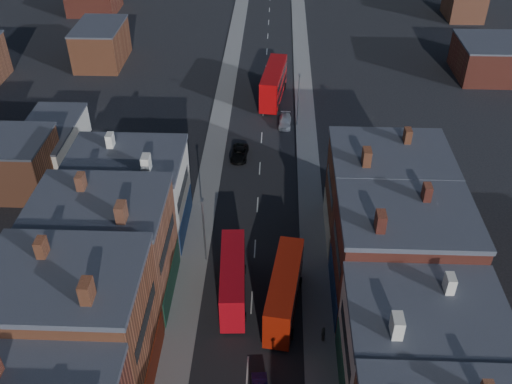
# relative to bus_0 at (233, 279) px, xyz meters

# --- Properties ---
(pavement_west) EXTENTS (3.00, 200.00, 0.12)m
(pavement_west) POSITION_rel_bus_0_xyz_m (-4.62, 25.13, -2.32)
(pavement_west) COLOR gray
(pavement_west) RESTS_ON ground
(pavement_east) EXTENTS (3.00, 200.00, 0.12)m
(pavement_east) POSITION_rel_bus_0_xyz_m (8.38, 25.13, -2.32)
(pavement_east) COLOR gray
(pavement_east) RESTS_ON ground
(lamp_post_2) EXTENTS (0.25, 0.70, 8.12)m
(lamp_post_2) POSITION_rel_bus_0_xyz_m (-3.32, 5.13, 2.33)
(lamp_post_2) COLOR slate
(lamp_post_2) RESTS_ON ground
(lamp_post_3) EXTENTS (0.25, 0.70, 8.12)m
(lamp_post_3) POSITION_rel_bus_0_xyz_m (7.08, 35.13, 2.33)
(lamp_post_3) COLOR slate
(lamp_post_3) RESTS_ON ground
(bus_0) EXTENTS (3.02, 10.31, 4.40)m
(bus_0) POSITION_rel_bus_0_xyz_m (0.00, 0.00, 0.00)
(bus_0) COLOR red
(bus_0) RESTS_ON ground
(bus_1) EXTENTS (3.91, 10.98, 4.64)m
(bus_1) POSITION_rel_bus_0_xyz_m (5.05, -1.52, 0.13)
(bus_1) COLOR #9E1909
(bus_1) RESTS_ON ground
(bus_2) EXTENTS (4.27, 12.36, 5.23)m
(bus_2) POSITION_rel_bus_0_xyz_m (3.38, 43.52, 0.45)
(bus_2) COLOR #9C0608
(bus_2) RESTS_ON ground
(car_2) EXTENTS (2.39, 4.82, 1.31)m
(car_2) POSITION_rel_bus_0_xyz_m (-1.00, 25.74, -1.72)
(car_2) COLOR black
(car_2) RESTS_ON ground
(car_3) EXTENTS (1.96, 4.44, 1.27)m
(car_3) POSITION_rel_bus_0_xyz_m (5.25, 34.98, -1.74)
(car_3) COLOR silver
(car_3) RESTS_ON ground
(ped_3) EXTENTS (0.53, 0.99, 1.63)m
(ped_3) POSITION_rel_bus_0_xyz_m (8.66, -5.29, -1.44)
(ped_3) COLOR #5E5B50
(ped_3) RESTS_ON pavement_east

